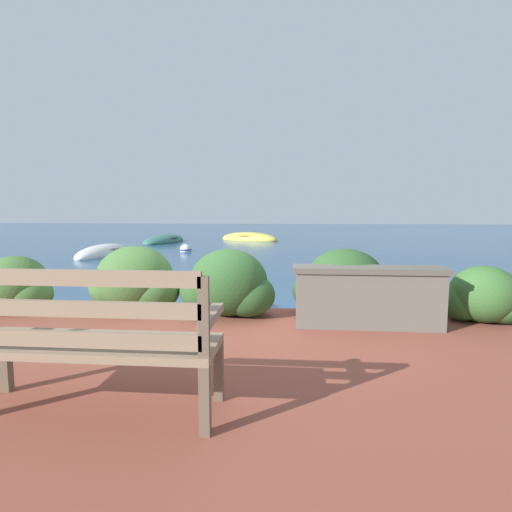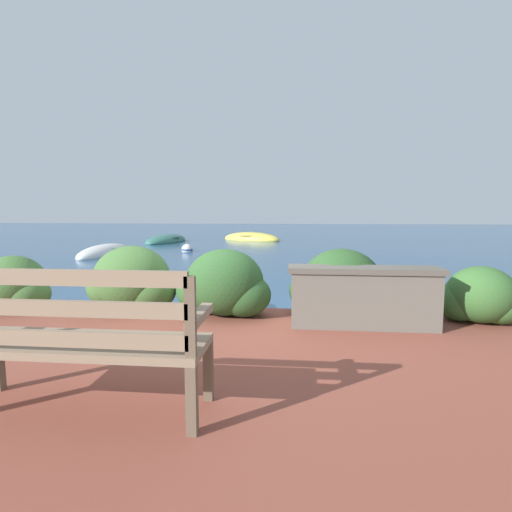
% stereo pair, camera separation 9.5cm
% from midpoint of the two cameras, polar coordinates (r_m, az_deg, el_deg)
% --- Properties ---
extents(ground_plane, '(80.00, 80.00, 0.00)m').
position_cam_midpoint_polar(ground_plane, '(5.28, -2.80, -9.65)').
color(ground_plane, navy).
extents(patio_terrace, '(9.00, 6.50, 0.22)m').
position_cam_midpoint_polar(patio_terrace, '(2.34, -15.30, -29.17)').
color(patio_terrace, brown).
rests_on(patio_terrace, ground_plane).
extents(park_bench, '(1.56, 0.48, 0.93)m').
position_cam_midpoint_polar(park_bench, '(2.67, -23.83, -10.70)').
color(park_bench, brown).
rests_on(park_bench, patio_terrace).
extents(stone_wall, '(1.61, 0.39, 0.65)m').
position_cam_midpoint_polar(stone_wall, '(4.47, 15.12, -5.60)').
color(stone_wall, '#666056').
rests_on(stone_wall, patio_terrace).
extents(hedge_clump_far_left, '(1.02, 0.73, 0.69)m').
position_cam_midpoint_polar(hedge_clump_far_left, '(5.85, -31.62, -3.81)').
color(hedge_clump_far_left, '#426B33').
rests_on(hedge_clump_far_left, patio_terrace).
extents(hedge_clump_left, '(1.20, 0.86, 0.81)m').
position_cam_midpoint_polar(hedge_clump_left, '(5.27, -17.50, -3.60)').
color(hedge_clump_left, '#426B33').
rests_on(hedge_clump_left, patio_terrace).
extents(hedge_clump_centre, '(1.17, 0.84, 0.80)m').
position_cam_midpoint_polar(hedge_clump_centre, '(4.81, -4.70, -4.36)').
color(hedge_clump_centre, '#2D5628').
rests_on(hedge_clump_centre, patio_terrace).
extents(hedge_clump_right, '(1.18, 0.85, 0.80)m').
position_cam_midpoint_polar(hedge_clump_right, '(4.86, 11.82, -4.32)').
color(hedge_clump_right, '#284C23').
rests_on(hedge_clump_right, patio_terrace).
extents(hedge_clump_far_right, '(0.93, 0.67, 0.64)m').
position_cam_midpoint_polar(hedge_clump_far_right, '(5.16, 29.14, -5.22)').
color(hedge_clump_far_right, '#38662D').
rests_on(hedge_clump_far_right, patio_terrace).
extents(rowboat_nearest, '(1.08, 3.13, 0.62)m').
position_cam_midpoint_polar(rowboat_nearest, '(14.21, -21.14, 0.34)').
color(rowboat_nearest, silver).
rests_on(rowboat_nearest, ground_plane).
extents(rowboat_mid, '(1.71, 3.44, 0.64)m').
position_cam_midpoint_polar(rowboat_mid, '(19.14, -13.13, 2.08)').
color(rowboat_mid, '#336B5B').
rests_on(rowboat_mid, ground_plane).
extents(rowboat_far, '(3.41, 2.62, 0.70)m').
position_cam_midpoint_polar(rowboat_far, '(19.98, -1.13, 2.45)').
color(rowboat_far, '#DBC64C').
rests_on(rowboat_far, ground_plane).
extents(mooring_buoy, '(0.44, 0.44, 0.40)m').
position_cam_midpoint_polar(mooring_buoy, '(14.65, -10.23, 0.91)').
color(mooring_buoy, white).
rests_on(mooring_buoy, ground_plane).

